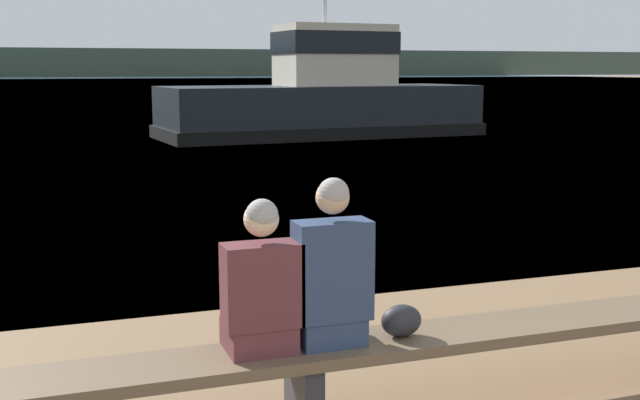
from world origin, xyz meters
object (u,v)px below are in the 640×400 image
Objects in this scene: person_left at (261,289)px; tugboat_red at (324,101)px; bench_main at (304,360)px; shopping_bag at (401,321)px; person_right at (331,275)px.

tugboat_red is (7.31, 19.39, 0.20)m from person_left.
person_left reaches higher than bench_main.
bench_main is 0.85× the size of tugboat_red.
shopping_bag is at bearing -0.44° from bench_main.
person_right is (0.17, 0.00, 0.51)m from bench_main.
shopping_bag is (0.46, -0.01, -0.33)m from person_right.
person_left reaches higher than shopping_bag.
bench_main is at bearing -0.67° from person_left.
person_right reaches higher than shopping_bag.
person_right is at bearing -0.30° from person_left.
person_right reaches higher than person_left.
shopping_bag is at bearing -0.70° from person_right.
person_right is at bearing 179.30° from shopping_bag.
tugboat_red is (6.43, 19.40, 0.49)m from shopping_bag.
tugboat_red is (7.06, 19.39, 0.67)m from bench_main.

